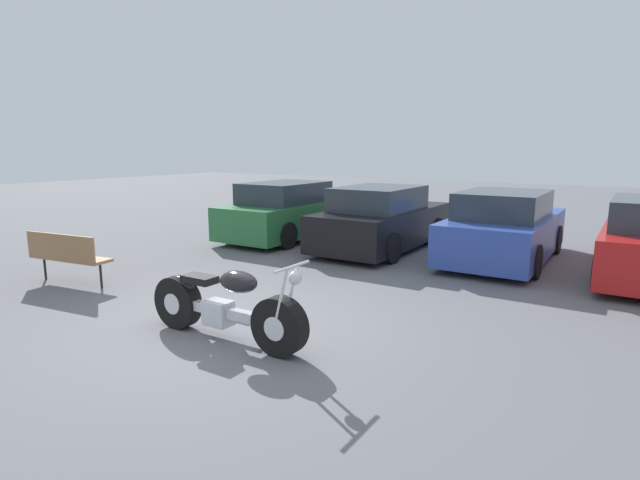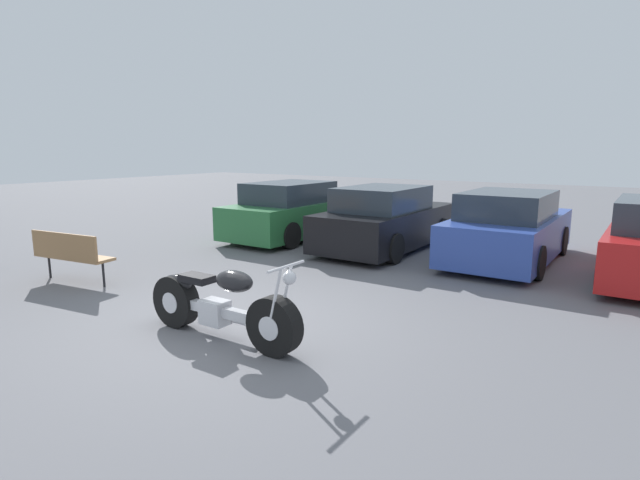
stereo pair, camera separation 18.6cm
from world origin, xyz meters
The scene contains 6 objects.
ground_plane centered at (0.00, 0.00, 0.00)m, with size 60.00×60.00×0.00m, color slate.
motorcycle centered at (0.20, -0.32, 0.42)m, with size 2.32×0.62×1.06m.
parked_car_green centered at (-3.27, 5.76, 0.66)m, with size 1.81×4.12×1.44m.
parked_car_black centered at (-0.63, 5.72, 0.66)m, with size 1.81×4.12×1.44m.
parked_car_blue centered at (2.01, 5.98, 0.66)m, with size 1.81×4.12×1.44m.
park_bench centered at (-3.75, 0.07, 0.55)m, with size 1.60×0.61×0.89m.
Camera 2 is at (4.43, -4.42, 2.29)m, focal length 28.00 mm.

